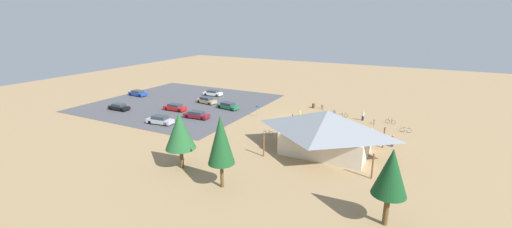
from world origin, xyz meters
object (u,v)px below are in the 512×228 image
at_px(pine_mideast, 180,131).
at_px(bicycle_black_back_row, 322,107).
at_px(car_maroon_front_row, 197,115).
at_px(car_green_far_end, 228,106).
at_px(bicycle_red_by_bin, 374,122).
at_px(car_blue_inner_stall, 138,93).
at_px(visitor_at_bikes, 363,116).
at_px(visitor_near_lot, 392,140).
at_px(bicycle_purple_lone_west, 390,122).
at_px(bicycle_white_front_row, 406,130).
at_px(pine_center, 391,173).
at_px(car_black_near_entry, 119,107).
at_px(bicycle_orange_near_porch, 343,115).
at_px(car_white_end_stall, 213,93).
at_px(bicycle_silver_lone_east, 268,133).
at_px(trash_bin, 314,106).
at_px(car_silver_back_corner, 160,120).
at_px(bicycle_green_yard_center, 319,115).
at_px(bicycle_blue_mid_cluster, 334,112).
at_px(car_red_second_row, 175,107).
at_px(lot_sign, 257,109).
at_px(bike_pavilion, 327,129).
at_px(car_tan_aisle_side, 206,100).
at_px(pine_far_east, 221,140).
at_px(visitor_crossing_yard, 300,115).

relative_size(pine_mideast, bicycle_black_back_row, 4.23).
xyz_separation_m(car_maroon_front_row, car_green_far_end, (-1.67, -7.98, -0.00)).
xyz_separation_m(bicycle_red_by_bin, car_blue_inner_stall, (52.24, 3.28, 0.35)).
xyz_separation_m(visitor_at_bikes, visitor_near_lot, (-5.86, 10.78, 0.01)).
bearing_deg(bicycle_purple_lone_west, bicycle_white_front_row, 125.83).
bearing_deg(car_blue_inner_stall, pine_center, 155.54).
height_order(bicycle_black_back_row, car_black_near_entry, car_black_near_entry).
distance_m(bicycle_orange_near_porch, car_white_end_stall, 31.32).
distance_m(pine_center, bicycle_purple_lone_west, 31.21).
xyz_separation_m(bicycle_white_front_row, bicycle_black_back_row, (15.79, -7.46, 0.01)).
height_order(bicycle_silver_lone_east, car_blue_inner_stall, car_blue_inner_stall).
bearing_deg(trash_bin, bicycle_white_front_row, 156.84).
distance_m(car_silver_back_corner, car_green_far_end, 14.47).
xyz_separation_m(bicycle_green_yard_center, bicycle_silver_lone_east, (4.25, 12.92, 0.00)).
height_order(bicycle_green_yard_center, bicycle_blue_mid_cluster, same).
bearing_deg(bicycle_green_yard_center, car_maroon_front_row, 29.13).
xyz_separation_m(car_white_end_stall, car_green_far_end, (-9.36, 8.30, 0.01)).
bearing_deg(bicycle_white_front_row, trash_bin, -23.16).
xyz_separation_m(bicycle_white_front_row, car_red_second_row, (41.07, 6.98, 0.35)).
bearing_deg(car_maroon_front_row, car_black_near_entry, 8.58).
distance_m(pine_center, car_green_far_end, 41.67).
relative_size(lot_sign, bicycle_orange_near_porch, 1.45).
xyz_separation_m(bicycle_red_by_bin, bicycle_silver_lone_east, (13.83, 13.50, 0.01)).
distance_m(bicycle_blue_mid_cluster, car_green_far_end, 20.78).
xyz_separation_m(bicycle_purple_lone_west, visitor_at_bikes, (4.56, 0.23, 0.51)).
bearing_deg(bicycle_green_yard_center, bicycle_orange_near_porch, -152.64).
height_order(bicycle_black_back_row, visitor_near_lot, visitor_near_lot).
xyz_separation_m(bike_pavilion, bicycle_black_back_row, (6.59, -21.07, -2.94)).
bearing_deg(lot_sign, car_tan_aisle_side, -14.09).
distance_m(bicycle_red_by_bin, car_silver_back_corner, 36.70).
distance_m(bicycle_purple_lone_west, car_green_far_end, 30.23).
xyz_separation_m(pine_mideast, bicycle_blue_mid_cluster, (-10.68, -31.24, -4.28)).
bearing_deg(trash_bin, lot_sign, 54.86).
distance_m(car_green_far_end, visitor_at_bikes, 25.69).
xyz_separation_m(pine_center, bicycle_silver_lone_east, (18.85, -15.83, -4.64)).
height_order(bicycle_orange_near_porch, car_blue_inner_stall, car_blue_inner_stall).
relative_size(bike_pavilion, bicycle_blue_mid_cluster, 8.96).
distance_m(bicycle_green_yard_center, bicycle_white_front_row, 14.77).
xyz_separation_m(lot_sign, car_blue_inner_stall, (32.37, -1.98, -0.71)).
xyz_separation_m(bicycle_silver_lone_east, car_tan_aisle_side, (19.96, -11.74, 0.38)).
distance_m(bicycle_green_yard_center, bicycle_black_back_row, 5.95).
bearing_deg(pine_far_east, visitor_crossing_yard, -88.04).
bearing_deg(pine_mideast, car_red_second_row, -47.46).
bearing_deg(bicycle_orange_near_porch, car_tan_aisle_side, 6.56).
distance_m(pine_mideast, pine_center, 23.22).
relative_size(pine_mideast, bicycle_green_yard_center, 4.08).
bearing_deg(car_maroon_front_row, bicycle_blue_mid_cluster, -146.77).
distance_m(pine_far_east, bicycle_blue_mid_cluster, 33.56).
bearing_deg(visitor_near_lot, bicycle_silver_lone_east, 12.57).
height_order(bicycle_purple_lone_west, bicycle_white_front_row, bicycle_purple_lone_west).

